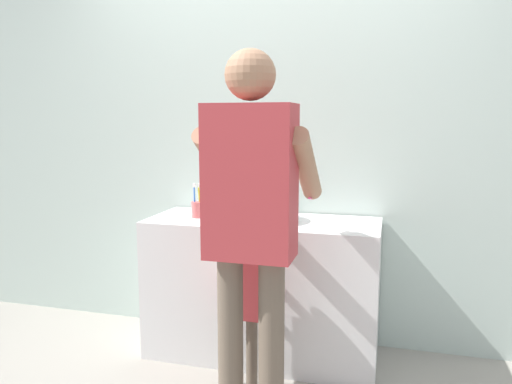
% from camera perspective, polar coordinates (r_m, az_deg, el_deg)
% --- Properties ---
extents(ground_plane, '(14.00, 14.00, 0.00)m').
position_cam_1_polar(ground_plane, '(2.88, -0.85, -20.70)').
color(ground_plane, '#9E998E').
extents(back_wall, '(4.40, 0.08, 2.70)m').
position_cam_1_polar(back_wall, '(3.12, 2.31, 7.42)').
color(back_wall, silver).
rests_on(back_wall, ground).
extents(vanity_cabinet, '(1.35, 0.54, 0.82)m').
position_cam_1_polar(vanity_cabinet, '(2.98, 0.78, -11.03)').
color(vanity_cabinet, white).
rests_on(vanity_cabinet, ground).
extents(sink_basin, '(0.37, 0.37, 0.11)m').
position_cam_1_polar(sink_basin, '(2.84, 0.70, -2.19)').
color(sink_basin, silver).
rests_on(sink_basin, vanity_cabinet).
extents(faucet, '(0.18, 0.14, 0.18)m').
position_cam_1_polar(faucet, '(3.05, 1.76, -1.00)').
color(faucet, '#B7BABF').
rests_on(faucet, vanity_cabinet).
extents(toothbrush_cup, '(0.07, 0.07, 0.21)m').
position_cam_1_polar(toothbrush_cup, '(2.95, -6.83, -1.91)').
color(toothbrush_cup, '#D86666').
rests_on(toothbrush_cup, vanity_cabinet).
extents(child_toddler, '(0.26, 0.26, 0.86)m').
position_cam_1_polar(child_toddler, '(2.58, -1.52, -11.75)').
color(child_toddler, '#6B5B4C').
rests_on(child_toddler, ground).
extents(adult_parent, '(0.53, 0.56, 1.70)m').
position_cam_1_polar(adult_parent, '(2.20, -0.53, -1.53)').
color(adult_parent, '#6B5B4C').
rests_on(adult_parent, ground).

